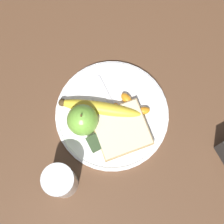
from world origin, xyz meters
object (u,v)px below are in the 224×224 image
object	(u,v)px
plate	(112,115)
jam_packet	(98,142)
juice_glass	(61,181)
apple	(83,120)
bread_slice	(122,129)
fork	(114,110)
banana	(100,109)

from	to	relation	value
plate	jam_packet	size ratio (longest dim) A/B	5.70
juice_glass	apple	bearing A→B (deg)	-135.26
juice_glass	bread_slice	bearing A→B (deg)	-165.56
plate	juice_glass	xyz separation A→B (m)	(0.17, 0.09, 0.04)
bread_slice	fork	bearing A→B (deg)	-96.46
juice_glass	banana	size ratio (longest dim) A/B	0.61
plate	apple	size ratio (longest dim) A/B	3.33
apple	bread_slice	xyz separation A→B (m)	(-0.07, 0.06, -0.02)
apple	bread_slice	size ratio (longest dim) A/B	0.61
apple	bread_slice	bearing A→B (deg)	142.42
banana	bread_slice	size ratio (longest dim) A/B	1.34
plate	juice_glass	world-z (taller)	juice_glass
juice_glass	jam_packet	bearing A→B (deg)	-158.38
plate	apple	xyz separation A→B (m)	(0.07, -0.01, 0.04)
bread_slice	fork	size ratio (longest dim) A/B	0.82
plate	apple	bearing A→B (deg)	-8.55
bread_slice	fork	xyz separation A→B (m)	(-0.01, -0.05, -0.01)
apple	fork	xyz separation A→B (m)	(-0.08, 0.01, -0.03)
jam_packet	apple	bearing A→B (deg)	-79.72
jam_packet	plate	bearing A→B (deg)	-142.05
fork	bread_slice	bearing A→B (deg)	-4.82
apple	fork	distance (m)	0.09
apple	bread_slice	distance (m)	0.10
juice_glass	jam_packet	world-z (taller)	juice_glass
plate	banana	xyz separation A→B (m)	(0.02, -0.02, 0.02)
juice_glass	bread_slice	xyz separation A→B (m)	(-0.18, -0.05, -0.03)
plate	jam_packet	xyz separation A→B (m)	(0.06, 0.05, 0.01)
apple	fork	bearing A→B (deg)	176.08
apple	plate	bearing A→B (deg)	171.45
juice_glass	jam_packet	xyz separation A→B (m)	(-0.11, -0.04, -0.03)
juice_glass	banana	xyz separation A→B (m)	(-0.15, -0.11, -0.02)
plate	fork	distance (m)	0.01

